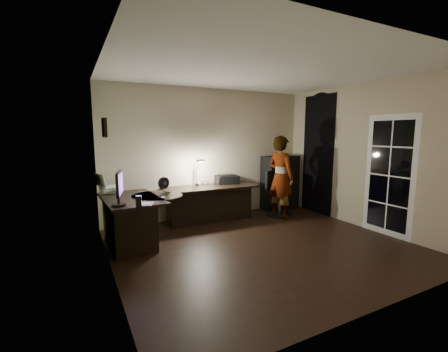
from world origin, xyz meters
name	(u,v)px	position (x,y,z in m)	size (l,w,h in m)	color
floor	(262,246)	(0.00, 0.00, -0.01)	(4.50, 4.00, 0.01)	black
ceiling	(266,70)	(0.00, 0.00, 2.71)	(4.50, 4.00, 0.01)	silver
wall_back	(210,154)	(0.00, 2.00, 1.35)	(4.50, 0.01, 2.70)	#B9AC8C
wall_front	(386,179)	(0.00, -2.00, 1.35)	(4.50, 0.01, 2.70)	#B9AC8C
wall_left	(108,170)	(-2.25, 0.00, 1.35)	(0.01, 4.00, 2.70)	#B9AC8C
wall_right	(363,156)	(2.25, 0.00, 1.35)	(0.01, 4.00, 2.70)	#B9AC8C
green_wall_overlay	(109,169)	(-2.24, 0.00, 1.35)	(0.00, 4.00, 2.70)	#50622D
arched_doorway	(318,155)	(2.24, 1.15, 1.30)	(0.01, 0.90, 2.60)	black
french_door	(389,176)	(2.24, -0.55, 1.05)	(0.02, 0.92, 2.10)	white
framed_picture	(104,128)	(-2.22, 0.45, 1.85)	(0.04, 0.30, 0.25)	black
desk_left	(132,221)	(-1.83, 0.99, 0.39)	(0.82, 1.34, 0.77)	black
desk_right	(211,204)	(-0.16, 1.63, 0.36)	(1.90, 0.67, 0.71)	black
cabinet	(280,183)	(1.70, 1.78, 0.63)	(0.84, 0.42, 1.25)	black
laptop_stand	(108,190)	(-2.11, 1.48, 0.84)	(0.24, 0.20, 0.10)	silver
laptop	(110,180)	(-2.07, 1.48, 1.00)	(0.34, 0.32, 0.23)	silver
monitor	(118,193)	(-2.08, 0.53, 0.95)	(0.10, 0.51, 0.34)	black
mouse	(163,197)	(-1.41, 0.65, 0.80)	(0.06, 0.09, 0.04)	silver
phone	(167,192)	(-1.22, 1.10, 0.79)	(0.07, 0.14, 0.01)	black
pen	(160,198)	(-1.45, 0.71, 0.79)	(0.01, 0.16, 0.01)	black
speaker	(139,203)	(-1.89, 0.08, 0.88)	(0.08, 0.08, 0.19)	black
notepad	(147,204)	(-1.72, 0.37, 0.79)	(0.16, 0.23, 0.01)	silver
desk_fan	(164,186)	(-1.21, 1.30, 0.86)	(0.21, 0.11, 0.32)	black
headphones	(205,183)	(-0.15, 1.94, 0.74)	(0.18, 0.07, 0.08)	navy
printer	(227,179)	(0.30, 1.80, 0.80)	(0.47, 0.36, 0.21)	black
desk_lamp	(197,172)	(-0.37, 1.83, 1.00)	(0.14, 0.27, 0.60)	black
office_chair	(279,194)	(1.33, 1.31, 0.49)	(0.54, 0.54, 0.97)	black
person	(281,177)	(1.26, 1.19, 0.86)	(0.62, 0.41, 1.73)	#D8A88C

